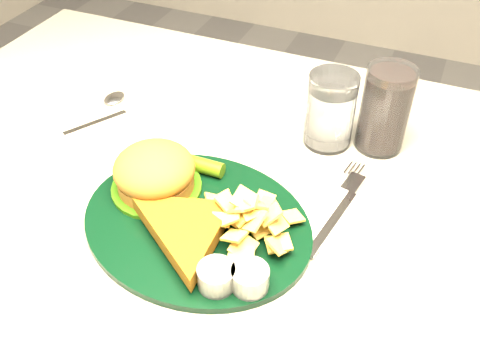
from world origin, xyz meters
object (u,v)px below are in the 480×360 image
(fork_napkin, at_px, (334,218))
(table, at_px, (235,327))
(dinner_plate, at_px, (196,206))
(water_glass, at_px, (330,110))
(cola_glass, at_px, (385,109))

(fork_napkin, bearing_deg, table, -178.11)
(dinner_plate, bearing_deg, water_glass, 76.57)
(table, distance_m, dinner_plate, 0.42)
(dinner_plate, xyz_separation_m, fork_napkin, (0.17, 0.08, -0.03))
(water_glass, bearing_deg, fork_napkin, -70.80)
(dinner_plate, bearing_deg, cola_glass, 65.53)
(table, height_order, water_glass, water_glass)
(water_glass, xyz_separation_m, cola_glass, (0.08, 0.02, 0.01))
(dinner_plate, bearing_deg, table, 94.97)
(water_glass, distance_m, cola_glass, 0.08)
(table, xyz_separation_m, fork_napkin, (0.16, -0.02, 0.38))
(cola_glass, relative_size, fork_napkin, 0.76)
(dinner_plate, relative_size, water_glass, 2.68)
(table, height_order, cola_glass, cola_glass)
(water_glass, relative_size, fork_napkin, 0.67)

